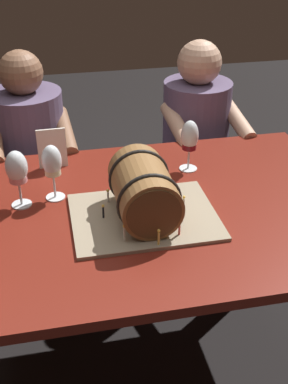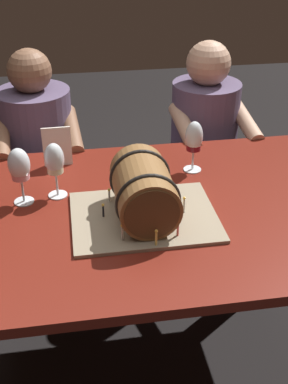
# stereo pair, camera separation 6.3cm
# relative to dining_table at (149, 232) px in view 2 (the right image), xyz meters

# --- Properties ---
(ground_plane) EXTENTS (8.00, 8.00, 0.00)m
(ground_plane) POSITION_rel_dining_table_xyz_m (0.00, 0.00, -0.66)
(ground_plane) COLOR black
(dining_table) EXTENTS (1.47, 0.98, 0.76)m
(dining_table) POSITION_rel_dining_table_xyz_m (0.00, 0.00, 0.00)
(dining_table) COLOR maroon
(dining_table) RESTS_ON ground
(barrel_cake) EXTENTS (0.47, 0.36, 0.21)m
(barrel_cake) POSITION_rel_dining_table_xyz_m (-0.03, -0.06, 0.19)
(barrel_cake) COLOR gray
(barrel_cake) RESTS_ON dining_table
(wine_glass_rose) EXTENTS (0.07, 0.07, 0.20)m
(wine_glass_rose) POSITION_rel_dining_table_xyz_m (-0.42, 0.11, 0.24)
(wine_glass_rose) COLOR white
(wine_glass_rose) RESTS_ON dining_table
(wine_glass_red) EXTENTS (0.07, 0.07, 0.20)m
(wine_glass_red) POSITION_rel_dining_table_xyz_m (0.21, 0.24, 0.23)
(wine_glass_red) COLOR white
(wine_glass_red) RESTS_ON dining_table
(wine_glass_white) EXTENTS (0.07, 0.07, 0.20)m
(wine_glass_white) POSITION_rel_dining_table_xyz_m (-0.31, 0.13, 0.24)
(wine_glass_white) COLOR white
(wine_glass_white) RESTS_ON dining_table
(menu_card) EXTENTS (0.11, 0.01, 0.16)m
(menu_card) POSITION_rel_dining_table_xyz_m (-0.30, 0.37, 0.18)
(menu_card) COLOR silver
(menu_card) RESTS_ON dining_table
(person_seated_left) EXTENTS (0.39, 0.48, 1.12)m
(person_seated_left) POSITION_rel_dining_table_xyz_m (-0.40, 0.74, -0.14)
(person_seated_left) COLOR #372D40
(person_seated_left) RESTS_ON ground
(person_seated_right) EXTENTS (0.38, 0.47, 1.13)m
(person_seated_right) POSITION_rel_dining_table_xyz_m (0.40, 0.74, -0.15)
(person_seated_right) COLOR #372D40
(person_seated_right) RESTS_ON ground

